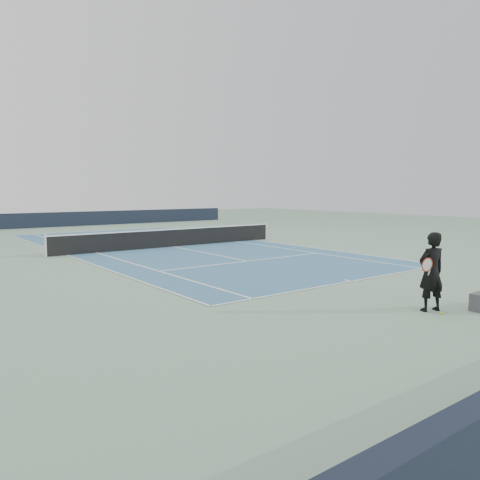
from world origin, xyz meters
TOP-DOWN VIEW (x-y plane):
  - ground at (0.00, 0.00)m, footprint 80.00×80.00m
  - court_surface at (0.00, 0.00)m, footprint 10.97×23.77m
  - tennis_net at (0.00, 0.00)m, footprint 12.90×0.10m
  - windscreen_far at (0.00, 17.88)m, footprint 30.00×0.25m
  - tennis_player at (-1.42, -15.47)m, footprint 0.88×0.72m
  - tennis_ball at (-1.49, -15.82)m, footprint 0.07×0.07m

SIDE VIEW (x-z plane):
  - ground at x=0.00m, z-range 0.00..0.00m
  - court_surface at x=0.00m, z-range 0.00..0.01m
  - tennis_ball at x=-1.49m, z-range 0.00..0.07m
  - tennis_net at x=0.00m, z-range -0.03..1.04m
  - windscreen_far at x=0.00m, z-range 0.00..1.20m
  - tennis_player at x=-1.42m, z-range 0.00..1.95m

